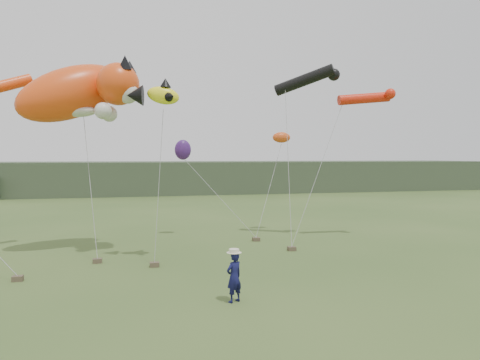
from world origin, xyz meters
The scene contains 8 objects.
ground centered at (0.00, 0.00, 0.00)m, with size 120.00×120.00×0.00m, color #385123.
headland centered at (-3.11, 44.69, 1.92)m, with size 90.00×13.00×4.00m.
festival_attendant centered at (-0.71, -1.78, 0.84)m, with size 0.61×0.40×1.68m, color #111241.
sandbag_anchors centered at (-1.93, 5.18, 0.10)m, with size 12.61×6.24×0.20m.
cat_kite centered at (-6.19, 7.63, 7.93)m, with size 7.23×4.33×4.21m.
fish_kite centered at (-2.92, 4.76, 7.52)m, with size 2.48×1.62×1.28m.
tube_kites centered at (7.59, 8.69, 8.81)m, with size 6.60×3.13×2.35m.
misc_kites centered at (1.74, 11.37, 5.49)m, with size 7.32×0.99×1.73m.
Camera 1 is at (-4.11, -16.52, 4.82)m, focal length 35.00 mm.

